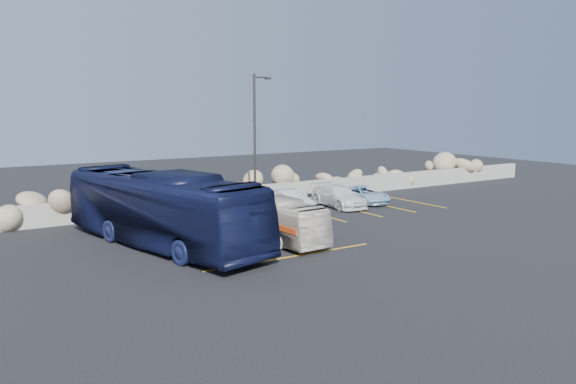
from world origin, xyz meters
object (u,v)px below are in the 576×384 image
car_c (339,196)px  car_d (364,195)px  tour_coach (162,209)px  car_b (290,201)px  lamppost (256,139)px  vintage_bus (270,218)px

car_c → car_d: (2.23, 0.22, -0.11)m
tour_coach → car_b: tour_coach is taller
lamppost → tour_coach: (-7.42, -4.69, -2.62)m
lamppost → car_d: size_ratio=2.04×
lamppost → car_d: (7.53, -0.81, -3.75)m
vintage_bus → car_d: (10.22, 5.25, -0.47)m
vintage_bus → car_d: bearing=24.6°
vintage_bus → car_c: (7.99, 5.04, -0.36)m
car_c → car_d: size_ratio=1.14×
lamppost → car_b: size_ratio=2.11×
vintage_bus → car_d: 11.50m
car_b → car_c: 3.40m
vintage_bus → car_c: 9.45m
lamppost → car_d: 8.45m
car_d → car_c: bearing=-171.1°
car_c → car_b: bearing=178.7°
lamppost → tour_coach: lamppost is taller
vintage_bus → tour_coach: size_ratio=0.60×
tour_coach → car_c: size_ratio=2.68×
tour_coach → car_b: size_ratio=3.17×
tour_coach → lamppost: bearing=19.0°
car_b → lamppost: bearing=161.3°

